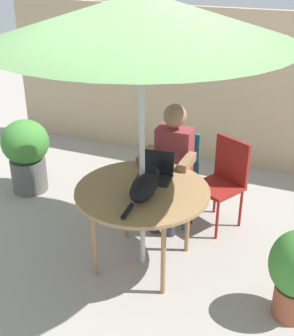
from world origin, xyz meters
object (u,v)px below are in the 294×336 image
at_px(patio_table, 142,195).
at_px(person_seated, 172,160).
at_px(chair_occupied, 177,169).
at_px(chair_empty, 224,176).
at_px(cat, 145,186).
at_px(potted_plant_by_chair, 26,152).
at_px(laptop, 155,170).
at_px(patio_umbrella, 141,17).

height_order(patio_table, person_seated, person_seated).
bearing_deg(chair_occupied, chair_empty, 3.71).
distance_m(person_seated, cat, 0.81).
bearing_deg(person_seated, cat, -85.86).
bearing_deg(potted_plant_by_chair, chair_empty, 4.49).
xyz_separation_m(patio_table, person_seated, (0.00, 0.72, 0.01)).
relative_size(chair_occupied, laptop, 2.74).
bearing_deg(chair_empty, patio_umbrella, -117.94).
bearing_deg(chair_occupied, patio_umbrella, -90.00).
height_order(laptop, potted_plant_by_chair, laptop).
bearing_deg(patio_umbrella, patio_table, 0.00).
bearing_deg(chair_empty, cat, -113.10).
distance_m(laptop, cat, 0.34).
bearing_deg(cat, patio_table, 124.43).
xyz_separation_m(laptop, potted_plant_by_chair, (-1.73, 0.48, -0.33)).
height_order(patio_table, chair_occupied, chair_occupied).
bearing_deg(laptop, chair_occupied, 91.48).
bearing_deg(patio_table, cat, -55.57).
bearing_deg(person_seated, patio_umbrella, -90.00).
bearing_deg(person_seated, potted_plant_by_chair, 179.45).
distance_m(patio_umbrella, cat, 1.28).
relative_size(patio_umbrella, chair_occupied, 2.55).
height_order(person_seated, cat, person_seated).
height_order(chair_occupied, person_seated, person_seated).
relative_size(cat, potted_plant_by_chair, 0.78).
distance_m(patio_table, chair_empty, 1.04).
distance_m(chair_empty, cat, 1.12).
distance_m(chair_empty, person_seated, 0.54).
height_order(patio_umbrella, chair_occupied, patio_umbrella).
xyz_separation_m(chair_occupied, potted_plant_by_chair, (-1.71, -0.14, -0.05)).
distance_m(chair_occupied, chair_empty, 0.48).
bearing_deg(chair_occupied, cat, -86.54).
bearing_deg(laptop, person_seated, 91.97).
bearing_deg(cat, patio_umbrella, 124.43).
distance_m(patio_table, potted_plant_by_chair, 1.88).
bearing_deg(potted_plant_by_chair, laptop, -15.62).
distance_m(cat, potted_plant_by_chair, 1.98).
relative_size(patio_table, patio_umbrella, 0.49).
bearing_deg(laptop, potted_plant_by_chair, 164.38).
bearing_deg(patio_umbrella, chair_occupied, 90.00).
xyz_separation_m(patio_table, patio_umbrella, (0.00, 0.00, 1.41)).
relative_size(laptop, cat, 0.49).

